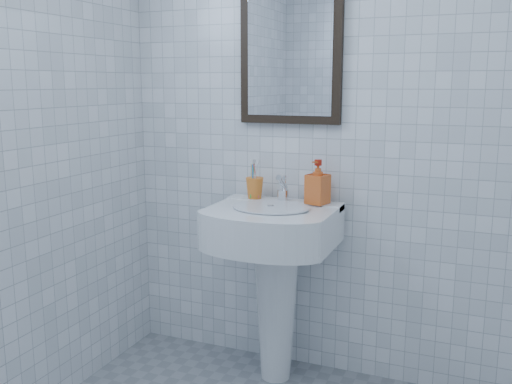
% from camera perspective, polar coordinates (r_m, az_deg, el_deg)
% --- Properties ---
extents(wall_back, '(2.20, 0.02, 2.50)m').
position_cam_1_polar(wall_back, '(2.72, 8.53, 6.88)').
color(wall_back, white).
rests_on(wall_back, ground).
extents(washbasin, '(0.57, 0.42, 0.88)m').
position_cam_1_polar(washbasin, '(2.72, 1.88, -7.16)').
color(washbasin, white).
rests_on(washbasin, ground).
extents(faucet, '(0.05, 0.12, 0.14)m').
position_cam_1_polar(faucet, '(2.73, 2.69, 0.18)').
color(faucet, silver).
rests_on(faucet, washbasin).
extents(toothbrush_cup, '(0.10, 0.10, 0.10)m').
position_cam_1_polar(toothbrush_cup, '(2.80, -0.14, 0.40)').
color(toothbrush_cup, orange).
rests_on(toothbrush_cup, washbasin).
extents(soap_dispenser, '(0.12, 0.12, 0.21)m').
position_cam_1_polar(soap_dispenser, '(2.68, 6.19, 0.99)').
color(soap_dispenser, '#C23D13').
rests_on(soap_dispenser, washbasin).
extents(wall_mirror, '(0.50, 0.04, 0.62)m').
position_cam_1_polar(wall_mirror, '(2.77, 3.45, 13.25)').
color(wall_mirror, black).
rests_on(wall_mirror, wall_back).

